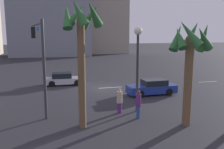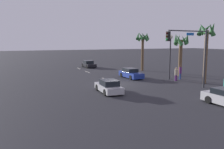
{
  "view_description": "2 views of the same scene",
  "coord_description": "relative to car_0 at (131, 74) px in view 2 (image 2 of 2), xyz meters",
  "views": [
    {
      "loc": [
        5.75,
        24.0,
        5.6
      ],
      "look_at": [
        -0.88,
        -0.51,
        1.31
      ],
      "focal_mm": 38.81,
      "sensor_mm": 36.0,
      "label": 1
    },
    {
      "loc": [
        26.36,
        -12.01,
        5.27
      ],
      "look_at": [
        -0.96,
        -0.34,
        1.07
      ],
      "focal_mm": 38.47,
      "sensor_mm": 36.0,
      "label": 2
    }
  ],
  "objects": [
    {
      "name": "ground_plane",
      "position": [
        3.62,
        -3.7,
        -0.64
      ],
      "size": [
        220.0,
        220.0,
        0.0
      ],
      "primitive_type": "plane",
      "color": "#28282D"
    },
    {
      "name": "lane_stripe_0",
      "position": [
        -14.38,
        -3.7,
        -0.64
      ],
      "size": [
        2.58,
        0.14,
        0.01
      ],
      "primitive_type": "cube",
      "color": "silver",
      "rests_on": "ground_plane"
    },
    {
      "name": "lane_stripe_1",
      "position": [
        -8.82,
        -3.7,
        -0.64
      ],
      "size": [
        2.49,
        0.14,
        0.01
      ],
      "primitive_type": "cube",
      "color": "silver",
      "rests_on": "ground_plane"
    },
    {
      "name": "lane_stripe_2",
      "position": [
        -0.69,
        -3.7,
        -0.64
      ],
      "size": [
        2.11,
        0.14,
        0.01
      ],
      "primitive_type": "cube",
      "color": "silver",
      "rests_on": "ground_plane"
    },
    {
      "name": "lane_stripe_3",
      "position": [
        3.05,
        -3.7,
        -0.64
      ],
      "size": [
        2.51,
        0.14,
        0.01
      ],
      "primitive_type": "cube",
      "color": "silver",
      "rests_on": "ground_plane"
    },
    {
      "name": "car_0",
      "position": [
        0.0,
        0.0,
        0.0
      ],
      "size": [
        4.59,
        1.87,
        1.39
      ],
      "color": "navy",
      "rests_on": "ground_plane"
    },
    {
      "name": "car_2",
      "position": [
        -15.48,
        -1.34,
        -0.02
      ],
      "size": [
        4.08,
        2.04,
        1.35
      ],
      "color": "black",
      "rests_on": "ground_plane"
    },
    {
      "name": "car_3",
      "position": [
        7.66,
        -6.54,
        -0.03
      ],
      "size": [
        4.41,
        2.02,
        1.33
      ],
      "color": "#B7B7BC",
      "rests_on": "ground_plane"
    },
    {
      "name": "traffic_signal",
      "position": [
        9.86,
        2.26,
        3.82
      ],
      "size": [
        1.11,
        6.02,
        6.52
      ],
      "color": "#38383D",
      "rests_on": "ground_plane"
    },
    {
      "name": "streetlamp",
      "position": [
        3.16,
        4.31,
        3.62
      ],
      "size": [
        0.56,
        0.56,
        6.07
      ],
      "color": "#2D2D33",
      "rests_on": "ground_plane"
    },
    {
      "name": "pedestrian_0",
      "position": [
        3.62,
        5.78,
        0.37
      ],
      "size": [
        0.46,
        0.46,
        1.91
      ],
      "color": "#2D478C",
      "rests_on": "ground_plane"
    },
    {
      "name": "pedestrian_1",
      "position": [
        4.5,
        4.38,
        0.28
      ],
      "size": [
        0.53,
        0.53,
        1.78
      ],
      "color": "#59266B",
      "rests_on": "ground_plane"
    },
    {
      "name": "palm_tree_0",
      "position": [
        7.4,
        6.41,
        4.83
      ],
      "size": [
        2.4,
        2.55,
        7.51
      ],
      "color": "brown",
      "rests_on": "ground_plane"
    },
    {
      "name": "palm_tree_1",
      "position": [
        1.17,
        7.69,
        3.93
      ],
      "size": [
        2.48,
        2.68,
        6.47
      ],
      "color": "brown",
      "rests_on": "ground_plane"
    },
    {
      "name": "palm_tree_3",
      "position": [
        -6.8,
        5.84,
        4.49
      ],
      "size": [
        2.6,
        2.74,
        6.87
      ],
      "color": "brown",
      "rests_on": "ground_plane"
    }
  ]
}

